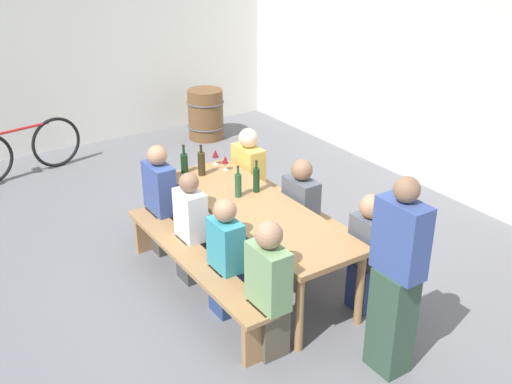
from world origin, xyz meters
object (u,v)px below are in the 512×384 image
Objects in this scene: wine_bottle_1 at (202,163)px; seated_guest_far_0 at (248,180)px; seated_guest_near_3 at (268,291)px; wine_barrel at (206,114)px; tasting_table at (256,214)px; bench_far at (312,225)px; seated_guest_far_2 at (368,254)px; wine_bottle_0 at (184,163)px; wine_glass_0 at (215,154)px; seated_guest_near_0 at (161,202)px; standing_host at (396,282)px; bench_near at (193,264)px; seated_guest_near_2 at (226,260)px; wine_bottle_3 at (238,185)px; seated_guest_near_1 at (191,230)px; wine_bottle_2 at (256,179)px; wine_glass_1 at (225,160)px; seated_guest_far_1 at (300,214)px; parked_bicycle_0 at (21,150)px.

seated_guest_far_0 is (-0.03, 0.59, -0.34)m from wine_bottle_1.
seated_guest_near_3 reaches higher than wine_barrel.
tasting_table is 0.75m from bench_far.
tasting_table is 1.10m from seated_guest_far_2.
wine_bottle_0 is at bearing 80.41° from seated_guest_near_3.
wine_glass_0 reaches higher than wine_barrel.
wine_bottle_0 is 0.38m from wine_glass_0.
seated_guest_near_0 is at bearing -36.52° from wine_barrel.
standing_host is at bearing 4.44° from wine_bottle_1.
bench_near is 0.41m from seated_guest_near_2.
seated_guest_far_2 reaches higher than wine_bottle_3.
wine_glass_0 is 0.15× the size of seated_guest_near_1.
seated_guest_far_0 reaches higher than wine_bottle_3.
seated_guest_near_3 reaches higher than wine_bottle_2.
seated_guest_near_3 reaches higher than wine_glass_1.
seated_guest_far_2 is at bearing 28.90° from tasting_table.
seated_guest_far_1 is (-0.01, 0.53, -0.15)m from tasting_table.
bench_near is 1.55m from seated_guest_far_2.
wine_bottle_1 is at bearing -72.67° from seated_guest_far_2.
seated_guest_near_0 is at bearing 90.00° from seated_guest_near_1.
seated_guest_near_3 is (1.95, 0.00, 0.02)m from seated_guest_near_0.
wine_barrel is 2.77m from parked_bicycle_0.
standing_host reaches higher than seated_guest_far_0.
wine_bottle_0 reaches higher than wine_glass_1.
wine_bottle_2 is 0.63m from wine_glass_1.
tasting_table is 0.65m from seated_guest_near_2.
seated_guest_far_1 is (-0.98, 1.06, -0.04)m from seated_guest_near_3.
parked_bicycle_0 is at bearing -151.41° from wine_glass_0.
seated_guest_near_1 is (0.80, -0.73, -0.34)m from wine_glass_0.
wine_bottle_2 is at bearing 60.34° from seated_guest_near_3.
seated_guest_near_3 reaches higher than seated_guest_near_1.
standing_host is at bearing -14.38° from wine_barrel.
wine_bottle_1 is 0.28× the size of seated_guest_near_3.
standing_host is at bearing 4.84° from tasting_table.
seated_guest_far_0 reaches higher than bench_far.
wine_bottle_1 is 1.01× the size of wine_bottle_2.
seated_guest_near_1 is 3.54m from parked_bicycle_0.
wine_glass_1 is 1.01m from seated_guest_far_1.
seated_guest_near_0 is at bearing 90.00° from seated_guest_near_2.
wine_glass_0 is at bearing -23.72° from seated_guest_far_0.
seated_guest_near_3 reaches higher than wine_bottle_0.
seated_guest_near_1 reaches higher than tasting_table.
wine_barrel is (-4.70, 0.99, -0.16)m from seated_guest_far_2.
bench_near is at bearing -90.00° from bench_far.
seated_guest_near_2 reaches higher than wine_bottle_1.
wine_bottle_3 is at bearing -15.04° from wine_glass_0.
wine_glass_0 is (-0.82, 0.22, -0.00)m from wine_bottle_3.
parked_bicycle_0 is at bearing 98.62° from seated_guest_near_3.
wine_bottle_0 is 3.19m from wine_barrel.
seated_guest_far_2 is (-0.02, 1.06, -0.03)m from seated_guest_near_3.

